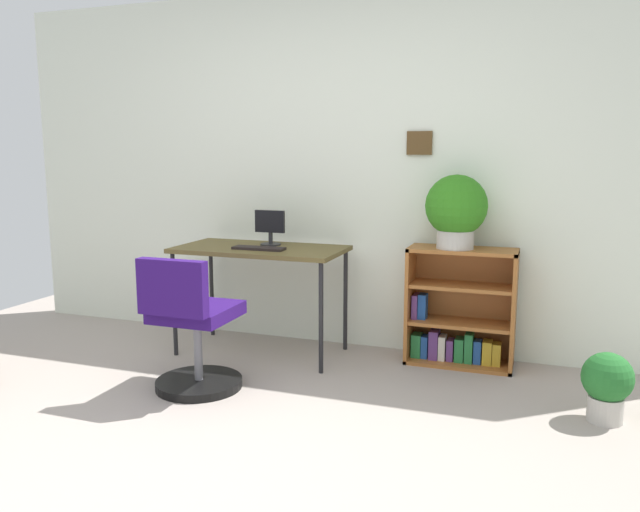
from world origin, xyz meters
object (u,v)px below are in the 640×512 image
at_px(keyboard, 259,248).
at_px(potted_plant_floor, 607,384).
at_px(potted_plant_on_shelf, 456,209).
at_px(office_chair, 192,333).
at_px(desk, 260,255).
at_px(monitor, 270,228).
at_px(bookshelf_low, 459,312).

bearing_deg(keyboard, potted_plant_floor, -9.10).
bearing_deg(potted_plant_on_shelf, office_chair, -143.98).
bearing_deg(desk, office_chair, -95.06).
distance_m(desk, monitor, 0.21).
height_order(keyboard, potted_plant_floor, keyboard).
bearing_deg(potted_plant_floor, desk, 168.44).
xyz_separation_m(monitor, potted_plant_on_shelf, (1.27, 0.10, 0.16)).
relative_size(keyboard, office_chair, 0.44).
xyz_separation_m(bookshelf_low, potted_plant_on_shelf, (-0.04, -0.05, 0.70)).
relative_size(monitor, potted_plant_floor, 0.66).
bearing_deg(bookshelf_low, monitor, -173.56).
distance_m(desk, office_chair, 0.88).
bearing_deg(office_chair, keyboard, 81.16).
distance_m(office_chair, bookshelf_low, 1.76).
distance_m(office_chair, potted_plant_floor, 2.30).
bearing_deg(monitor, bookshelf_low, 6.44).
bearing_deg(desk, potted_plant_floor, -11.56).
distance_m(keyboard, office_chair, 0.82).
bearing_deg(bookshelf_low, desk, -169.50).
relative_size(office_chair, potted_plant_floor, 2.20).
xyz_separation_m(office_chair, potted_plant_floor, (2.27, 0.35, -0.15)).
bearing_deg(office_chair, desk, 84.94).
bearing_deg(keyboard, monitor, 91.72).
distance_m(potted_plant_on_shelf, potted_plant_floor, 1.38).
height_order(desk, monitor, monitor).
xyz_separation_m(monitor, bookshelf_low, (1.31, 0.15, -0.54)).
bearing_deg(monitor, potted_plant_floor, -14.26).
xyz_separation_m(potted_plant_on_shelf, potted_plant_floor, (0.89, -0.65, -0.84)).
distance_m(monitor, bookshelf_low, 1.42).
xyz_separation_m(keyboard, bookshelf_low, (1.30, 0.35, -0.42)).
bearing_deg(potted_plant_floor, bookshelf_low, 140.84).
xyz_separation_m(desk, office_chair, (-0.07, -0.80, -0.34)).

